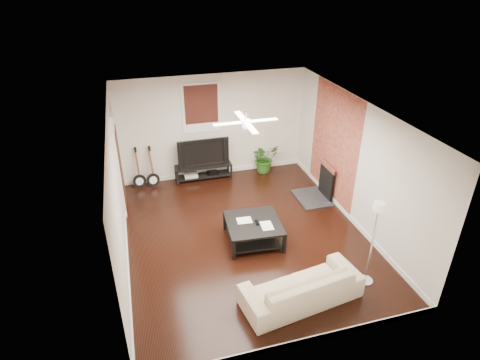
% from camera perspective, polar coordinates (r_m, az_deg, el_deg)
% --- Properties ---
extents(room, '(5.01, 6.01, 2.81)m').
position_cam_1_polar(room, '(8.15, 0.77, 0.25)').
color(room, black).
rests_on(room, ground).
extents(brick_accent, '(0.02, 2.20, 2.80)m').
position_cam_1_polar(brick_accent, '(9.89, 13.08, 4.76)').
color(brick_accent, '#9B4032').
rests_on(brick_accent, floor).
extents(fireplace, '(0.80, 1.10, 0.92)m').
position_cam_1_polar(fireplace, '(10.16, 11.07, -0.25)').
color(fireplace, black).
rests_on(fireplace, floor).
extents(window_back, '(1.00, 0.06, 1.30)m').
position_cam_1_polar(window_back, '(10.54, -5.48, 10.08)').
color(window_back, black).
rests_on(window_back, wall_back).
extents(door_left, '(0.08, 1.00, 2.50)m').
position_cam_1_polar(door_left, '(9.66, -16.72, 2.70)').
color(door_left, white).
rests_on(door_left, wall_left).
extents(tv_stand, '(1.52, 0.40, 0.42)m').
position_cam_1_polar(tv_stand, '(11.03, -5.15, 1.16)').
color(tv_stand, black).
rests_on(tv_stand, floor).
extents(tv, '(1.36, 0.18, 0.78)m').
position_cam_1_polar(tv, '(10.79, -5.31, 4.05)').
color(tv, black).
rests_on(tv, tv_stand).
extents(coffee_table, '(1.20, 1.20, 0.47)m').
position_cam_1_polar(coffee_table, '(8.61, 1.89, -7.23)').
color(coffee_table, black).
rests_on(coffee_table, floor).
extents(sofa, '(2.22, 1.14, 0.62)m').
position_cam_1_polar(sofa, '(7.30, 8.65, -14.59)').
color(sofa, tan).
rests_on(sofa, floor).
extents(floor_lamp, '(0.32, 0.32, 1.73)m').
position_cam_1_polar(floor_lamp, '(7.59, 18.13, -8.57)').
color(floor_lamp, silver).
rests_on(floor_lamp, floor).
extents(potted_plant, '(0.88, 0.81, 0.83)m').
position_cam_1_polar(potted_plant, '(11.33, 3.47, 3.13)').
color(potted_plant, '#28611B').
rests_on(potted_plant, floor).
extents(guitar_left, '(0.37, 0.29, 1.11)m').
position_cam_1_polar(guitar_left, '(10.72, -14.20, 1.52)').
color(guitar_left, black).
rests_on(guitar_left, floor).
extents(guitar_right, '(0.39, 0.32, 1.11)m').
position_cam_1_polar(guitar_right, '(10.70, -12.33, 1.70)').
color(guitar_right, black).
rests_on(guitar_right, floor).
extents(ceiling_fan, '(1.24, 1.24, 0.32)m').
position_cam_1_polar(ceiling_fan, '(7.66, 0.83, 8.19)').
color(ceiling_fan, white).
rests_on(ceiling_fan, ceiling).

